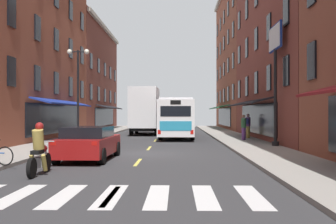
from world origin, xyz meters
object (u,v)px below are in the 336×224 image
at_px(transit_bus, 177,118).
at_px(pedestrian_mid, 244,127).
at_px(motorcycle_rider, 39,152).
at_px(pedestrian_near, 248,125).
at_px(street_lamp_twin, 78,91).
at_px(billboard_sign, 275,55).
at_px(sedan_mid, 154,124).
at_px(sedan_near, 89,143).
at_px(box_truck, 145,111).

height_order(transit_bus, pedestrian_mid, transit_bus).
bearing_deg(motorcycle_rider, pedestrian_near, 60.86).
bearing_deg(street_lamp_twin, transit_bus, 48.97).
bearing_deg(billboard_sign, transit_bus, 118.17).
height_order(transit_bus, pedestrian_near, transit_bus).
relative_size(motorcycle_rider, pedestrian_near, 1.16).
relative_size(sedan_mid, street_lamp_twin, 0.72).
distance_m(billboard_sign, sedan_near, 11.75).
bearing_deg(pedestrian_mid, billboard_sign, 122.39).
bearing_deg(transit_bus, box_truck, 125.78).
bearing_deg(motorcycle_rider, transit_bus, 77.75).
bearing_deg(sedan_near, pedestrian_mid, 52.85).
bearing_deg(box_truck, pedestrian_mid, -50.84).
distance_m(sedan_near, pedestrian_mid, 13.68).
distance_m(transit_bus, street_lamp_twin, 9.84).
relative_size(sedan_mid, motorcycle_rider, 2.06).
xyz_separation_m(billboard_sign, sedan_mid, (-8.29, 25.53, -4.49)).
xyz_separation_m(sedan_mid, street_lamp_twin, (-3.50, -22.65, 2.69)).
distance_m(box_truck, motorcycle_rider, 24.33).
distance_m(transit_bus, pedestrian_mid, 6.84).
distance_m(pedestrian_near, pedestrian_mid, 2.22).
xyz_separation_m(billboard_sign, pedestrian_mid, (-0.92, 5.09, -4.17)).
distance_m(sedan_mid, motorcycle_rider, 35.54).
relative_size(pedestrian_near, street_lamp_twin, 0.30).
xyz_separation_m(transit_bus, sedan_near, (-3.72, -15.99, -0.89)).
distance_m(motorcycle_rider, pedestrian_near, 19.67).
bearing_deg(pedestrian_mid, box_truck, -28.68).
distance_m(sedan_mid, pedestrian_mid, 21.74).
bearing_deg(sedan_mid, pedestrian_mid, -70.16).
bearing_deg(motorcycle_rider, box_truck, 86.63).
xyz_separation_m(billboard_sign, transit_bus, (-5.45, 10.18, -3.59)).
height_order(billboard_sign, transit_bus, billboard_sign).
bearing_deg(street_lamp_twin, pedestrian_mid, 11.45).
height_order(box_truck, street_lamp_twin, street_lamp_twin).
relative_size(sedan_mid, pedestrian_mid, 2.48).
xyz_separation_m(billboard_sign, sedan_near, (-9.17, -5.81, -4.48)).
height_order(box_truck, pedestrian_near, box_truck).
bearing_deg(motorcycle_rider, sedan_near, 81.13).
relative_size(sedan_mid, pedestrian_near, 2.39).
bearing_deg(sedan_mid, pedestrian_near, -66.31).
xyz_separation_m(transit_bus, pedestrian_mid, (4.53, -5.09, -0.58)).
relative_size(transit_bus, sedan_near, 2.48).
relative_size(motorcycle_rider, pedestrian_mid, 1.20).
xyz_separation_m(box_truck, motorcycle_rider, (-1.43, -24.24, -1.46)).
xyz_separation_m(billboard_sign, street_lamp_twin, (-11.80, 2.88, -1.81)).
relative_size(pedestrian_mid, street_lamp_twin, 0.29).
bearing_deg(transit_bus, sedan_near, -103.11).
bearing_deg(pedestrian_mid, motorcycle_rider, 81.56).
xyz_separation_m(sedan_near, motorcycle_rider, (-0.65, -4.16, -0.01)).
distance_m(box_truck, street_lamp_twin, 11.95).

